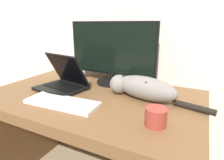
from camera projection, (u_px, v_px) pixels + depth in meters
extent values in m
cube|color=silver|center=(122.00, 4.00, 1.39)|extent=(6.40, 0.06, 2.60)
cube|color=brown|center=(92.00, 99.00, 1.17)|extent=(1.31, 0.79, 0.06)
cube|color=brown|center=(29.00, 128.00, 1.54)|extent=(0.04, 0.73, 0.68)
cylinder|color=black|center=(112.00, 82.00, 1.37)|extent=(0.22, 0.22, 0.02)
cylinder|color=black|center=(112.00, 76.00, 1.36)|extent=(0.04, 0.04, 0.06)
cube|color=black|center=(112.00, 48.00, 1.31)|extent=(0.65, 0.02, 0.37)
cube|color=black|center=(111.00, 49.00, 1.30)|extent=(0.62, 0.01, 0.34)
cube|color=black|center=(61.00, 88.00, 1.24)|extent=(0.34, 0.29, 0.02)
cube|color=black|center=(62.00, 86.00, 1.25)|extent=(0.27, 0.18, 0.00)
cube|color=black|center=(67.00, 69.00, 1.25)|extent=(0.32, 0.18, 0.22)
cube|color=black|center=(67.00, 70.00, 1.25)|extent=(0.29, 0.15, 0.19)
cube|color=white|center=(62.00, 103.00, 1.01)|extent=(0.42, 0.17, 0.02)
cube|color=#B3B3B3|center=(62.00, 101.00, 1.01)|extent=(0.38, 0.14, 0.00)
ellipsoid|color=gray|center=(145.00, 88.00, 1.07)|extent=(0.41, 0.23, 0.13)
ellipsoid|color=black|center=(148.00, 83.00, 1.05)|extent=(0.19, 0.15, 0.05)
sphere|color=gray|center=(119.00, 84.00, 1.17)|extent=(0.12, 0.12, 0.12)
cone|color=black|center=(116.00, 76.00, 1.17)|extent=(0.03, 0.03, 0.03)
cone|color=black|center=(123.00, 77.00, 1.13)|extent=(0.03, 0.03, 0.03)
cylinder|color=black|center=(194.00, 107.00, 0.94)|extent=(0.21, 0.08, 0.03)
cylinder|color=#9E382D|center=(156.00, 117.00, 0.80)|extent=(0.09, 0.09, 0.08)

